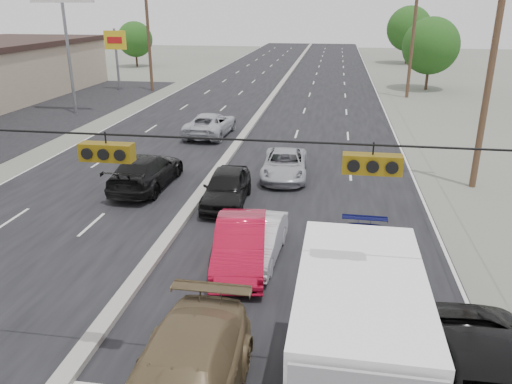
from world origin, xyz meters
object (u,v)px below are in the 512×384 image
Objects in this scene: utility_pole_right_c at (413,41)px; oncoming_near at (146,171)px; utility_pole_left_c at (149,38)px; red_sedan at (240,245)px; box_truck at (356,330)px; queue_car_c at (285,165)px; tree_right_mid at (431,46)px; queue_car_d at (365,262)px; oncoming_far at (211,124)px; tree_left_far at (135,39)px; queue_car_a at (226,188)px; queue_car_b at (258,241)px; utility_pole_right_b at (489,78)px; tree_right_far at (409,29)px; pole_sign_far at (116,45)px.

oncoming_near is (-15.28, -27.49, -4.32)m from utility_pole_right_c.
utility_pole_left_c is 37.89m from red_sedan.
queue_car_c is at bearing 102.20° from box_truck.
queue_car_c is (-11.50, -30.02, -3.68)m from tree_right_mid.
tree_right_mid is at bearing 79.60° from queue_car_d.
tree_left_far is at bearing -58.79° from oncoming_far.
tree_left_far is 0.86× the size of tree_right_mid.
box_truck is at bearing -67.03° from queue_car_a.
queue_car_b is 0.86× the size of queue_car_c.
utility_pole_right_b and utility_pole_right_c have the same top height.
queue_car_a is at bearing 99.80° from red_sedan.
tree_right_far is 1.50× the size of oncoming_near.
utility_pole_right_b is 2.25× the size of queue_car_a.
tree_right_far is 65.74m from red_sedan.
tree_left_far is 1.13× the size of oncoming_near.
queue_car_a is (17.40, -29.01, -3.65)m from pole_sign_far.
pole_sign_far reaches higher than oncoming_near.
oncoming_far is at bearing 104.58° from queue_car_a.
box_truck is at bearing -98.62° from utility_pole_right_c.
box_truck is at bearing -94.91° from queue_car_d.
oncoming_near is 10.29m from oncoming_far.
box_truck is 15.36m from oncoming_near.
utility_pole_right_c is at bearing -30.10° from tree_left_far.
pole_sign_far is at bearing -136.85° from tree_right_far.
oncoming_near is (-18.78, -57.49, -4.17)m from tree_right_far.
utility_pole_right_b is 30.11m from tree_right_mid.
utility_pole_right_c reaches higher than tree_right_far.
utility_pole_right_b is at bearing -41.26° from pole_sign_far.
utility_pole_left_c reaches higher than queue_car_a.
tree_left_far is at bearing 157.93° from tree_right_mid.
oncoming_far is at bearing 99.90° from red_sedan.
red_sedan reaches higher than queue_car_a.
utility_pole_right_c is 26.96m from queue_car_c.
utility_pole_right_c reaches higher than oncoming_far.
tree_right_far reaches higher than box_truck.
queue_car_d is (29.00, -54.66, -3.06)m from tree_left_far.
tree_left_far is 42.26m from oncoming_far.
red_sedan is at bearing -65.68° from utility_pole_left_c.
queue_car_d is at bearing -101.41° from tree_right_mid.
queue_car_a is 5.16m from queue_car_b.
red_sedan is 4.02m from queue_car_d.
queue_car_b is 0.74× the size of oncoming_near.
utility_pole_right_c is at bearing -116.57° from tree_right_mid.
oncoming_far reaches higher than queue_car_d.
oncoming_near is at bearing 89.97° from oncoming_far.
oncoming_near is (13.22, -27.49, -3.62)m from pole_sign_far.
tree_right_mid is (37.00, -15.00, 0.62)m from tree_left_far.
oncoming_far is at bearing 112.61° from queue_car_b.
tree_right_mid is 28.32m from oncoming_far.
oncoming_near is (-9.78, 7.16, 0.13)m from queue_car_d.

